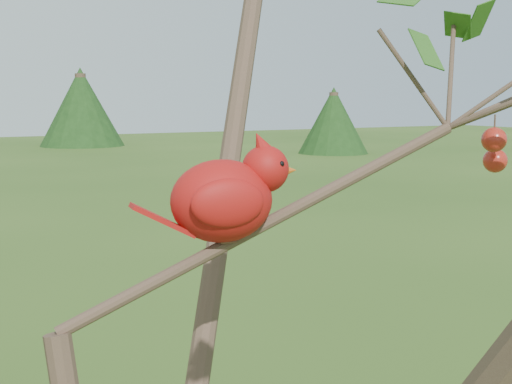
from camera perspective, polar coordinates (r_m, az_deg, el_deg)
crabapple_tree at (r=0.82m, az=-9.00°, el=-1.43°), size 2.35×2.05×2.95m
cardinal at (r=0.97m, az=-2.32°, el=-0.34°), size 0.24×0.13×0.17m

